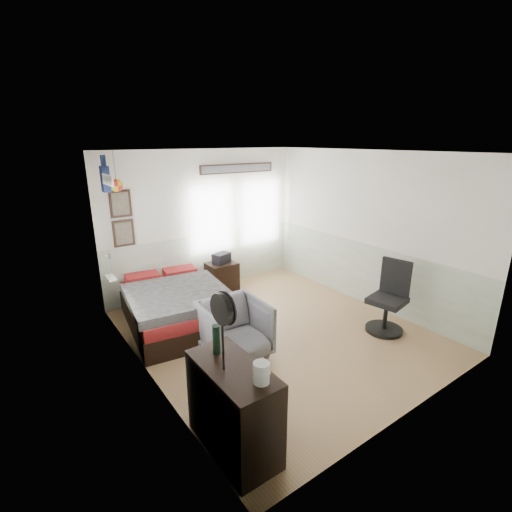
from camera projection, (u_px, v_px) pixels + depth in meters
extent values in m
cube|color=#A27951|center=(276.00, 332.00, 5.78)|extent=(4.00, 4.50, 0.01)
cube|color=silver|center=(205.00, 222.00, 7.12)|extent=(4.00, 0.02, 2.70)
cube|color=silver|center=(421.00, 301.00, 3.62)|extent=(4.00, 0.02, 2.70)
cube|color=silver|center=(142.00, 277.00, 4.27)|extent=(0.02, 4.50, 2.70)
cube|color=silver|center=(367.00, 230.00, 6.48)|extent=(0.02, 4.50, 2.70)
cube|color=white|center=(279.00, 152.00, 4.97)|extent=(4.00, 4.50, 0.02)
cube|color=#A9B798|center=(206.00, 261.00, 7.36)|extent=(4.00, 0.01, 1.10)
cube|color=#A9B798|center=(149.00, 338.00, 4.51)|extent=(0.01, 4.50, 1.10)
cube|color=#A9B798|center=(363.00, 273.00, 6.71)|extent=(0.01, 4.50, 1.10)
cube|color=silver|center=(130.00, 256.00, 4.69)|extent=(0.03, 2.20, 1.35)
cube|color=silver|center=(212.00, 218.00, 7.16)|extent=(0.95, 0.03, 1.30)
cube|color=silver|center=(260.00, 212.00, 7.79)|extent=(0.95, 0.03, 1.30)
cube|color=#3B281C|center=(124.00, 233.00, 6.24)|extent=(0.35, 0.03, 0.45)
cube|color=#3B281C|center=(120.00, 204.00, 6.09)|extent=(0.35, 0.03, 0.45)
cube|color=#7F7259|center=(124.00, 233.00, 6.23)|extent=(0.27, 0.01, 0.37)
cube|color=#7F7259|center=(121.00, 204.00, 6.07)|extent=(0.27, 0.01, 0.37)
cube|color=#3B281C|center=(238.00, 168.00, 7.22)|extent=(1.65, 0.03, 0.18)
cube|color=gray|center=(238.00, 168.00, 7.20)|extent=(1.58, 0.01, 0.13)
cube|color=white|center=(108.00, 180.00, 4.88)|extent=(0.02, 0.48, 0.14)
sphere|color=red|center=(116.00, 185.00, 5.73)|extent=(0.20, 0.20, 0.20)
cube|color=black|center=(176.00, 314.00, 5.98)|extent=(1.67, 2.19, 0.32)
cube|color=maroon|center=(175.00, 300.00, 5.90)|extent=(1.62, 2.14, 0.18)
cube|color=#606060|center=(180.00, 295.00, 5.68)|extent=(1.65, 1.65, 0.14)
cube|color=maroon|center=(137.00, 280.00, 6.30)|extent=(0.59, 0.41, 0.14)
cube|color=maroon|center=(173.00, 272.00, 6.66)|extent=(0.59, 0.41, 0.14)
cube|color=black|center=(233.00, 408.00, 3.49)|extent=(0.48, 1.00, 0.90)
imported|color=gray|center=(234.00, 329.00, 5.05)|extent=(0.87, 0.89, 0.78)
cube|color=black|center=(222.00, 276.00, 7.31)|extent=(0.56, 0.45, 0.56)
cylinder|color=black|center=(384.00, 329.00, 5.78)|extent=(0.56, 0.56, 0.05)
cylinder|color=black|center=(385.00, 315.00, 5.71)|extent=(0.06, 0.06, 0.43)
cube|color=#282929|center=(387.00, 300.00, 5.64)|extent=(0.58, 0.58, 0.09)
cube|color=#282929|center=(396.00, 277.00, 5.69)|extent=(0.15, 0.46, 0.56)
cylinder|color=silver|center=(261.00, 373.00, 3.11)|extent=(0.14, 0.14, 0.19)
cube|color=silver|center=(269.00, 368.00, 3.15)|extent=(0.02, 0.02, 0.11)
cylinder|color=black|center=(216.00, 340.00, 3.52)|extent=(0.07, 0.07, 0.30)
cylinder|color=black|center=(223.00, 341.00, 3.23)|extent=(0.02, 0.02, 0.57)
cylinder|color=black|center=(222.00, 309.00, 3.14)|extent=(0.07, 0.29, 0.29)
cylinder|color=black|center=(226.00, 308.00, 3.16)|extent=(0.04, 0.31, 0.30)
cube|color=black|center=(221.00, 258.00, 7.19)|extent=(0.39, 0.31, 0.20)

